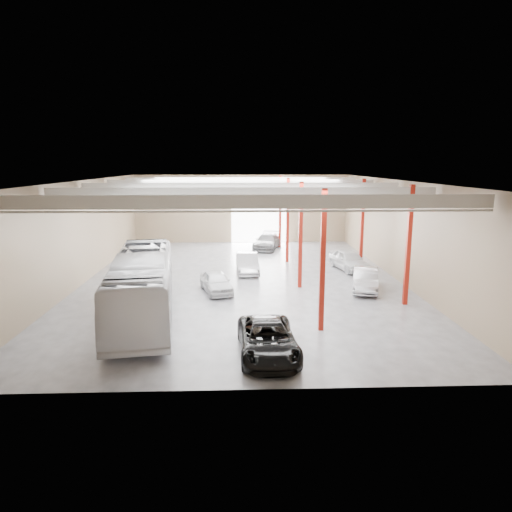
{
  "coord_description": "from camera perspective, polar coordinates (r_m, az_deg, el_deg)",
  "views": [
    {
      "loc": [
        -0.24,
        -31.41,
        8.15
      ],
      "look_at": [
        0.87,
        -2.22,
        2.2
      ],
      "focal_mm": 32.0,
      "sensor_mm": 36.0,
      "label": 1
    }
  ],
  "objects": [
    {
      "name": "car_right_far",
      "position": [
        36.16,
        11.54,
        -0.49
      ],
      "size": [
        2.77,
        4.84,
        1.55
      ],
      "primitive_type": "imported",
      "rotation": [
        0.0,
        0.0,
        0.22
      ],
      "color": "silver",
      "rests_on": "ground"
    },
    {
      "name": "black_sedan",
      "position": [
        19.89,
        1.48,
        -10.4
      ],
      "size": [
        2.66,
        5.37,
        1.46
      ],
      "primitive_type": "imported",
      "rotation": [
        0.0,
        0.0,
        0.04
      ],
      "color": "black",
      "rests_on": "ground"
    },
    {
      "name": "car_row_a",
      "position": [
        29.42,
        -5.0,
        -3.24
      ],
      "size": [
        2.64,
        4.29,
        1.36
      ],
      "primitive_type": "imported",
      "rotation": [
        0.0,
        0.0,
        0.28
      ],
      "color": "silver",
      "rests_on": "ground"
    },
    {
      "name": "depot_shell",
      "position": [
        32.06,
        -1.5,
        5.82
      ],
      "size": [
        22.12,
        32.12,
        7.06
      ],
      "color": "#4D4D53",
      "rests_on": "ground"
    },
    {
      "name": "car_row_b",
      "position": [
        34.43,
        -1.09,
        -0.94
      ],
      "size": [
        1.77,
        4.49,
        1.46
      ],
      "primitive_type": "imported",
      "rotation": [
        0.0,
        0.0,
        0.05
      ],
      "color": "#A1A1A5",
      "rests_on": "ground"
    },
    {
      "name": "car_right_near",
      "position": [
        30.57,
        13.55,
        -2.86
      ],
      "size": [
        2.67,
        4.69,
        1.46
      ],
      "primitive_type": "imported",
      "rotation": [
        0.0,
        0.0,
        -0.27
      ],
      "color": "#B0AFB4",
      "rests_on": "ground"
    },
    {
      "name": "coach_bus",
      "position": [
        25.16,
        -13.98,
        -3.58
      ],
      "size": [
        4.64,
        12.85,
        3.5
      ],
      "primitive_type": "imported",
      "rotation": [
        0.0,
        0.0,
        0.14
      ],
      "color": "silver",
      "rests_on": "ground"
    },
    {
      "name": "car_row_c",
      "position": [
        44.13,
        1.42,
        1.85
      ],
      "size": [
        3.39,
        5.51,
        1.49
      ],
      "primitive_type": "imported",
      "rotation": [
        0.0,
        0.0,
        -0.27
      ],
      "color": "slate",
      "rests_on": "ground"
    }
  ]
}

